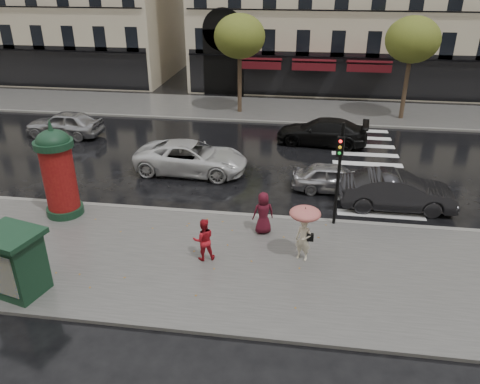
% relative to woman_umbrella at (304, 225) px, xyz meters
% --- Properties ---
extents(ground, '(160.00, 160.00, 0.00)m').
position_rel_woman_umbrella_xyz_m(ground, '(-2.81, -0.09, -1.47)').
color(ground, black).
rests_on(ground, ground).
extents(near_sidewalk, '(90.00, 7.00, 0.12)m').
position_rel_woman_umbrella_xyz_m(near_sidewalk, '(-2.81, -0.59, -1.41)').
color(near_sidewalk, '#474744').
rests_on(near_sidewalk, ground).
extents(far_sidewalk, '(90.00, 6.00, 0.12)m').
position_rel_woman_umbrella_xyz_m(far_sidewalk, '(-2.81, 18.91, -1.41)').
color(far_sidewalk, '#474744').
rests_on(far_sidewalk, ground).
extents(near_kerb, '(90.00, 0.25, 0.14)m').
position_rel_woman_umbrella_xyz_m(near_kerb, '(-2.81, 2.91, -1.40)').
color(near_kerb, slate).
rests_on(near_kerb, ground).
extents(far_kerb, '(90.00, 0.25, 0.14)m').
position_rel_woman_umbrella_xyz_m(far_kerb, '(-2.81, 15.91, -1.40)').
color(far_kerb, slate).
rests_on(far_kerb, ground).
extents(zebra_crossing, '(3.60, 11.75, 0.01)m').
position_rel_woman_umbrella_xyz_m(zebra_crossing, '(3.19, 9.51, -1.47)').
color(zebra_crossing, silver).
rests_on(zebra_crossing, ground).
extents(tree_far_left, '(3.40, 3.40, 6.64)m').
position_rel_woman_umbrella_xyz_m(tree_far_left, '(-4.81, 17.91, 3.70)').
color(tree_far_left, '#38281C').
rests_on(tree_far_left, ground).
extents(tree_far_right, '(3.40, 3.40, 6.64)m').
position_rel_woman_umbrella_xyz_m(tree_far_right, '(6.19, 17.91, 3.70)').
color(tree_far_right, '#38281C').
rests_on(tree_far_right, ground).
extents(woman_umbrella, '(1.07, 1.07, 2.05)m').
position_rel_woman_umbrella_xyz_m(woman_umbrella, '(0.00, 0.00, 0.00)').
color(woman_umbrella, beige).
rests_on(woman_umbrella, near_sidewalk).
extents(woman_red, '(0.91, 0.81, 1.55)m').
position_rel_woman_umbrella_xyz_m(woman_red, '(-3.40, -0.49, -0.58)').
color(woman_red, '#B11520').
rests_on(woman_red, near_sidewalk).
extents(man_burgundy, '(0.95, 0.78, 1.67)m').
position_rel_woman_umbrella_xyz_m(man_burgundy, '(-1.55, 1.61, -0.52)').
color(man_burgundy, '#490E1B').
rests_on(man_burgundy, near_sidewalk).
extents(morris_column, '(1.51, 1.51, 4.07)m').
position_rel_woman_umbrella_xyz_m(morris_column, '(-9.80, 1.96, 0.60)').
color(morris_column, '#13311E').
rests_on(morris_column, near_sidewalk).
extents(traffic_light, '(0.30, 0.41, 4.16)m').
position_rel_woman_umbrella_xyz_m(traffic_light, '(1.17, 2.63, 1.17)').
color(traffic_light, black).
rests_on(traffic_light, near_sidewalk).
extents(newsstand, '(2.08, 1.88, 2.13)m').
position_rel_woman_umbrella_xyz_m(newsstand, '(-8.74, -3.09, -0.26)').
color(newsstand, '#13311E').
rests_on(newsstand, near_sidewalk).
extents(car_silver, '(3.83, 1.55, 1.30)m').
position_rel_woman_umbrella_xyz_m(car_silver, '(1.28, 5.99, -0.82)').
color(car_silver, '#A3A3A7').
rests_on(car_silver, ground).
extents(car_darkgrey, '(4.78, 1.72, 1.57)m').
position_rel_woman_umbrella_xyz_m(car_darkgrey, '(3.84, 4.64, -0.69)').
color(car_darkgrey, black).
rests_on(car_darkgrey, ground).
extents(car_white, '(5.69, 2.83, 1.55)m').
position_rel_woman_umbrella_xyz_m(car_white, '(-5.69, 7.20, -0.70)').
color(car_white, silver).
rests_on(car_white, ground).
extents(car_black, '(5.37, 2.67, 1.50)m').
position_rel_woman_umbrella_xyz_m(car_black, '(0.80, 12.29, -0.72)').
color(car_black, black).
rests_on(car_black, ground).
extents(car_far_silver, '(4.68, 2.05, 1.57)m').
position_rel_woman_umbrella_xyz_m(car_far_silver, '(-14.58, 11.46, -0.69)').
color(car_far_silver, '#9E9EA2').
rests_on(car_far_silver, ground).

